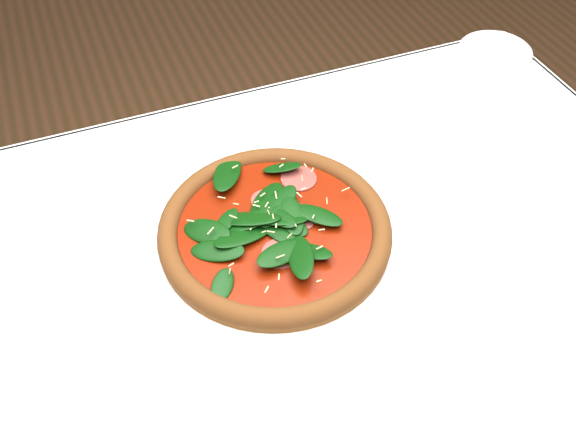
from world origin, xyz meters
name	(u,v)px	position (x,y,z in m)	size (l,w,h in m)	color
dining_table	(297,311)	(0.00, 0.00, 0.65)	(1.21, 0.81, 0.75)	white
plate	(275,237)	(-0.01, 0.06, 0.76)	(0.37, 0.37, 0.02)	white
pizza	(275,227)	(-0.01, 0.06, 0.78)	(0.32, 0.32, 0.04)	brown
saucer_far	(495,51)	(0.54, 0.34, 0.76)	(0.14, 0.14, 0.01)	white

